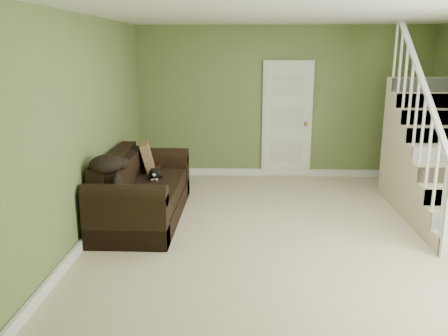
# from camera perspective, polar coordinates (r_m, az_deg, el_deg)

# --- Properties ---
(floor) EXTENTS (5.00, 5.50, 0.01)m
(floor) POSITION_cam_1_polar(r_m,az_deg,el_deg) (5.98, 8.55, -7.75)
(floor) COLOR tan
(floor) RESTS_ON ground
(ceiling) EXTENTS (5.00, 5.50, 0.01)m
(ceiling) POSITION_cam_1_polar(r_m,az_deg,el_deg) (5.56, 9.59, 17.96)
(ceiling) COLOR white
(ceiling) RESTS_ON wall_back
(wall_back) EXTENTS (5.00, 0.04, 2.60)m
(wall_back) POSITION_cam_1_polar(r_m,az_deg,el_deg) (8.33, 6.94, 7.80)
(wall_back) COLOR olive
(wall_back) RESTS_ON floor
(wall_front) EXTENTS (5.00, 0.04, 2.60)m
(wall_front) POSITION_cam_1_polar(r_m,az_deg,el_deg) (2.98, 14.88, -4.30)
(wall_front) COLOR olive
(wall_front) RESTS_ON floor
(wall_left) EXTENTS (0.04, 5.50, 2.60)m
(wall_left) POSITION_cam_1_polar(r_m,az_deg,el_deg) (5.89, -16.00, 4.68)
(wall_left) COLOR olive
(wall_left) RESTS_ON floor
(baseboard_back) EXTENTS (5.00, 0.04, 0.12)m
(baseboard_back) POSITION_cam_1_polar(r_m,az_deg,el_deg) (8.53, 6.71, -0.52)
(baseboard_back) COLOR white
(baseboard_back) RESTS_ON floor
(baseboard_left) EXTENTS (0.04, 5.50, 0.12)m
(baseboard_left) POSITION_cam_1_polar(r_m,az_deg,el_deg) (6.19, -14.95, -6.69)
(baseboard_left) COLOR white
(baseboard_left) RESTS_ON floor
(door) EXTENTS (0.86, 0.12, 2.02)m
(door) POSITION_cam_1_polar(r_m,az_deg,el_deg) (8.34, 7.60, 5.75)
(door) COLOR white
(door) RESTS_ON floor
(staircase) EXTENTS (1.00, 2.51, 2.82)m
(staircase) POSITION_cam_1_polar(r_m,az_deg,el_deg) (7.17, 23.99, 0.26)
(staircase) COLOR tan
(staircase) RESTS_ON floor
(sofa) EXTENTS (0.96, 2.22, 0.88)m
(sofa) POSITION_cam_1_polar(r_m,az_deg,el_deg) (6.42, -10.02, -3.07)
(sofa) COLOR black
(sofa) RESTS_ON floor
(side_table) EXTENTS (0.53, 0.53, 0.77)m
(side_table) POSITION_cam_1_polar(r_m,az_deg,el_deg) (7.22, -9.48, -1.51)
(side_table) COLOR black
(side_table) RESTS_ON floor
(cat) EXTENTS (0.23, 0.42, 0.20)m
(cat) POSITION_cam_1_polar(r_m,az_deg,el_deg) (6.53, -8.43, -0.71)
(cat) COLOR black
(cat) RESTS_ON sofa
(banana) EXTENTS (0.13, 0.20, 0.05)m
(banana) POSITION_cam_1_polar(r_m,az_deg,el_deg) (6.00, -9.15, -2.59)
(banana) COLOR yellow
(banana) RESTS_ON sofa
(throw_pillow) EXTENTS (0.32, 0.51, 0.49)m
(throw_pillow) POSITION_cam_1_polar(r_m,az_deg,el_deg) (6.97, -9.14, 1.17)
(throw_pillow) COLOR #4F321F
(throw_pillow) RESTS_ON sofa
(throw_blanket) EXTENTS (0.46, 0.56, 0.21)m
(throw_blanket) POSITION_cam_1_polar(r_m,az_deg,el_deg) (5.69, -14.03, 0.47)
(throw_blanket) COLOR black
(throw_blanket) RESTS_ON sofa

